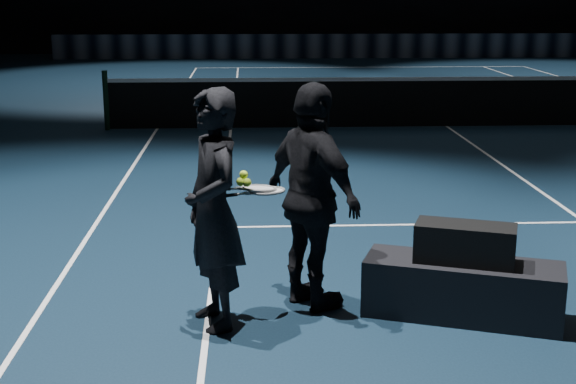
# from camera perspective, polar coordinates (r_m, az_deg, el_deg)

# --- Properties ---
(floor) EXTENTS (36.00, 36.00, 0.00)m
(floor) POSITION_cam_1_polar(r_m,az_deg,el_deg) (15.56, 11.28, 4.55)
(floor) COLOR black
(floor) RESTS_ON ground
(court_lines) EXTENTS (10.98, 23.78, 0.01)m
(court_lines) POSITION_cam_1_polar(r_m,az_deg,el_deg) (15.56, 11.28, 4.56)
(court_lines) COLOR white
(court_lines) RESTS_ON floor
(net_post_left) EXTENTS (0.10, 0.10, 1.10)m
(net_post_left) POSITION_cam_1_polar(r_m,az_deg,el_deg) (15.24, -12.81, 6.37)
(net_post_left) COLOR black
(net_post_left) RESTS_ON floor
(net_mesh) EXTENTS (12.80, 0.02, 0.86)m
(net_mesh) POSITION_cam_1_polar(r_m,az_deg,el_deg) (15.49, 11.36, 6.19)
(net_mesh) COLOR black
(net_mesh) RESTS_ON floor
(net_tape) EXTENTS (12.80, 0.03, 0.07)m
(net_tape) POSITION_cam_1_polar(r_m,az_deg,el_deg) (15.43, 11.44, 7.90)
(net_tape) COLOR white
(net_tape) RESTS_ON net_mesh
(sponsor_backdrop) EXTENTS (22.00, 0.15, 0.90)m
(sponsor_backdrop) POSITION_cam_1_polar(r_m,az_deg,el_deg) (30.68, 4.33, 10.31)
(sponsor_backdrop) COLOR black
(sponsor_backdrop) RESTS_ON floor
(player_bench) EXTENTS (1.63, 1.01, 0.46)m
(player_bench) POSITION_cam_1_polar(r_m,az_deg,el_deg) (6.58, 12.30, -6.78)
(player_bench) COLOR black
(player_bench) RESTS_ON floor
(racket_bag) EXTENTS (0.84, 0.57, 0.31)m
(racket_bag) POSITION_cam_1_polar(r_m,az_deg,el_deg) (6.45, 12.48, -3.57)
(racket_bag) COLOR black
(racket_bag) RESTS_ON player_bench
(bag_signature) EXTENTS (0.34, 0.13, 0.10)m
(bag_signature) POSITION_cam_1_polar(r_m,az_deg,el_deg) (6.30, 12.88, -4.04)
(bag_signature) COLOR white
(bag_signature) RESTS_ON racket_bag
(player_a) EXTENTS (0.66, 0.79, 1.85)m
(player_a) POSITION_cam_1_polar(r_m,az_deg,el_deg) (6.10, -5.33, -1.29)
(player_a) COLOR black
(player_a) RESTS_ON floor
(player_b) EXTENTS (0.98, 1.15, 1.85)m
(player_b) POSITION_cam_1_polar(r_m,az_deg,el_deg) (6.43, 1.77, -0.40)
(player_b) COLOR black
(player_b) RESTS_ON floor
(racket_lower) EXTENTS (0.71, 0.47, 0.03)m
(racket_lower) POSITION_cam_1_polar(r_m,az_deg,el_deg) (6.24, -1.48, 0.08)
(racket_lower) COLOR black
(racket_lower) RESTS_ON player_a
(racket_upper) EXTENTS (0.71, 0.51, 0.10)m
(racket_upper) POSITION_cam_1_polar(r_m,az_deg,el_deg) (6.25, -2.05, 0.27)
(racket_upper) COLOR black
(racket_upper) RESTS_ON player_b
(tennis_balls) EXTENTS (0.12, 0.10, 0.12)m
(tennis_balls) POSITION_cam_1_polar(r_m,az_deg,el_deg) (6.14, -3.16, 0.86)
(tennis_balls) COLOR #97C329
(tennis_balls) RESTS_ON racket_upper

